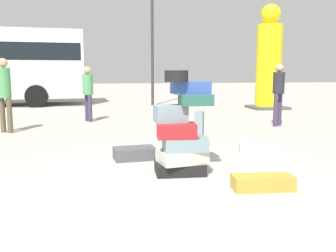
# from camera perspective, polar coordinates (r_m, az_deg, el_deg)

# --- Properties ---
(ground_plane) EXTENTS (80.00, 80.00, 0.00)m
(ground_plane) POSITION_cam_1_polar(r_m,az_deg,el_deg) (4.88, 1.78, -8.86)
(ground_plane) COLOR #ADA89E
(suitcase_tower) EXTENTS (0.83, 0.73, 1.46)m
(suitcase_tower) POSITION_cam_1_polar(r_m,az_deg,el_deg) (5.26, 2.11, -0.92)
(suitcase_tower) COLOR black
(suitcase_tower) RESTS_ON ground
(suitcase_cream_right_side) EXTENTS (0.79, 0.58, 0.17)m
(suitcase_cream_right_side) POSITION_cam_1_polar(r_m,az_deg,el_deg) (6.85, 13.92, -3.31)
(suitcase_cream_right_side) COLOR beige
(suitcase_cream_right_side) RESTS_ON ground
(suitcase_slate_left_side) EXTENTS (0.28, 0.39, 0.63)m
(suitcase_slate_left_side) POSITION_cam_1_polar(r_m,az_deg,el_deg) (7.63, 4.83, -0.13)
(suitcase_slate_left_side) COLOR gray
(suitcase_slate_left_side) RESTS_ON ground
(suitcase_tan_white_trunk) EXTENTS (0.76, 0.36, 0.18)m
(suitcase_tan_white_trunk) POSITION_cam_1_polar(r_m,az_deg,el_deg) (4.76, 14.38, -8.44)
(suitcase_tan_white_trunk) COLOR #B28C33
(suitcase_tan_white_trunk) RESTS_ON ground
(suitcase_charcoal_foreground_far) EXTENTS (0.72, 0.50, 0.20)m
(suitcase_charcoal_foreground_far) POSITION_cam_1_polar(r_m,az_deg,el_deg) (6.19, -5.17, -4.22)
(suitcase_charcoal_foreground_far) COLOR #4C4C51
(suitcase_charcoal_foreground_far) RESTS_ON ground
(person_bearded_onlooker) EXTENTS (0.30, 0.32, 1.59)m
(person_bearded_onlooker) POSITION_cam_1_polar(r_m,az_deg,el_deg) (10.96, -12.24, 5.61)
(person_bearded_onlooker) COLOR #3F334C
(person_bearded_onlooker) RESTS_ON ground
(person_tourist_with_camera) EXTENTS (0.31, 0.30, 1.75)m
(person_tourist_with_camera) POSITION_cam_1_polar(r_m,az_deg,el_deg) (9.53, -23.90, 5.28)
(person_tourist_with_camera) COLOR brown
(person_tourist_with_camera) RESTS_ON ground
(person_passerby_in_red) EXTENTS (0.30, 0.30, 1.65)m
(person_passerby_in_red) POSITION_cam_1_polar(r_m,az_deg,el_deg) (10.22, 16.66, 5.50)
(person_passerby_in_red) COLOR #3F334C
(person_passerby_in_red) RESTS_ON ground
(yellow_dummy_statue) EXTENTS (1.35, 1.35, 3.96)m
(yellow_dummy_statue) POSITION_cam_1_polar(r_m,az_deg,el_deg) (14.94, 15.29, 9.33)
(yellow_dummy_statue) COLOR yellow
(yellow_dummy_statue) RESTS_ON ground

